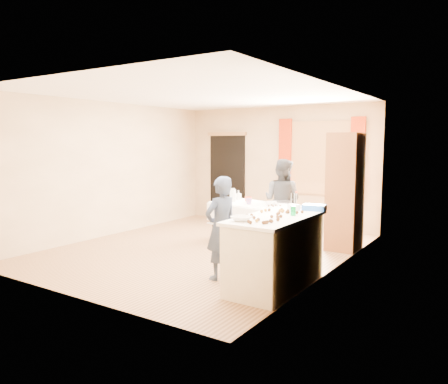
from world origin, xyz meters
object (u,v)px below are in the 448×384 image
Objects in this scene: counter at (275,252)px; cabinet at (345,192)px; girl at (221,228)px; chair at (280,221)px; woman at (282,200)px; party_table at (256,221)px.

cabinet is at bearing 87.63° from counter.
girl is (-0.76, -0.09, 0.24)m from counter.
cabinet is 2.67m from girl.
girl is (-0.86, -2.51, -0.30)m from cabinet.
chair is 0.77× the size of girl.
woman is (0.16, -0.25, 0.44)m from chair.
cabinet is 1.44× the size of girl.
woman is at bearing 113.87° from counter.
chair reaches higher than party_table.
girl is 2.52m from woman.
counter is 2.22m from party_table.
girl reaches higher than chair.
party_table is (-1.39, -0.61, -0.55)m from cabinet.
party_table is at bearing 125.49° from counter.
party_table is at bearing -85.51° from chair.
cabinet reaches higher than party_table.
girl reaches higher than counter.
counter is (-0.10, -2.41, -0.54)m from cabinet.
cabinet is at bearing 35.50° from party_table.
woman is (-1.17, -0.01, -0.23)m from cabinet.
girl reaches higher than party_table.
cabinet is 2.48m from counter.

